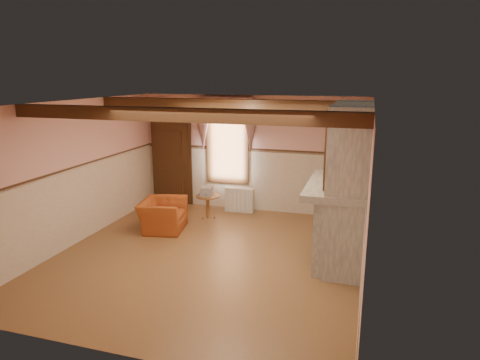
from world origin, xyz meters
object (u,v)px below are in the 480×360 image
(side_table, at_px, (208,207))
(bowl, at_px, (338,182))
(armchair, at_px, (163,215))
(oil_lamp, at_px, (340,171))
(mantel_clock, at_px, (341,169))
(radiator, at_px, (239,200))

(side_table, relative_size, bowl, 1.69)
(armchair, xyz_separation_m, side_table, (0.65, 1.01, -0.05))
(oil_lamp, bearing_deg, mantel_clock, 90.00)
(bowl, bearing_deg, radiator, 137.87)
(side_table, relative_size, oil_lamp, 1.96)
(bowl, relative_size, mantel_clock, 1.35)
(oil_lamp, bearing_deg, bowl, -90.00)
(side_table, height_order, oil_lamp, oil_lamp)
(oil_lamp, bearing_deg, side_table, 159.45)
(radiator, xyz_separation_m, mantel_clock, (2.46, -1.43, 1.22))
(bowl, bearing_deg, mantel_clock, 90.00)
(bowl, distance_m, oil_lamp, 0.44)
(armchair, relative_size, radiator, 1.44)
(radiator, height_order, mantel_clock, mantel_clock)
(radiator, bearing_deg, mantel_clock, -32.61)
(radiator, relative_size, oil_lamp, 2.50)
(mantel_clock, bearing_deg, side_table, 165.80)
(armchair, bearing_deg, radiator, -46.90)
(side_table, height_order, radiator, radiator)
(mantel_clock, height_order, oil_lamp, oil_lamp)
(radiator, relative_size, bowl, 2.16)
(side_table, relative_size, mantel_clock, 2.29)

